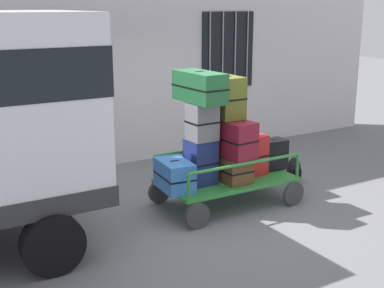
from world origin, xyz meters
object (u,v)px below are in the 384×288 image
at_px(suitcase_left_bottom, 175,175).
at_px(suitcase_midright_bottom, 251,154).
at_px(suitcase_right_bottom, 273,154).
at_px(suitcase_midleft_top, 200,87).
at_px(backpack, 294,170).
at_px(suitcase_center_top, 227,98).
at_px(suitcase_midleft_bottom, 201,162).
at_px(suitcase_center_bottom, 227,166).
at_px(suitcase_center_middle, 228,137).
at_px(suitcase_midleft_middle, 202,122).
at_px(luggage_cart, 226,183).

relative_size(suitcase_left_bottom, suitcase_midright_bottom, 1.12).
xyz_separation_m(suitcase_left_bottom, suitcase_right_bottom, (1.78, 0.06, 0.03)).
distance_m(suitcase_midleft_top, backpack, 2.52).
xyz_separation_m(suitcase_midright_bottom, suitcase_right_bottom, (0.45, 0.01, -0.07)).
height_order(suitcase_left_bottom, suitcase_center_top, suitcase_center_top).
bearing_deg(suitcase_left_bottom, suitcase_midleft_bottom, 4.93).
height_order(suitcase_center_bottom, suitcase_center_top, suitcase_center_top).
relative_size(suitcase_center_middle, suitcase_center_top, 1.55).
xyz_separation_m(suitcase_center_top, suitcase_right_bottom, (0.89, 0.00, -0.96)).
xyz_separation_m(suitcase_left_bottom, suitcase_center_middle, (0.89, 0.01, 0.43)).
xyz_separation_m(suitcase_center_top, backpack, (1.52, 0.21, -1.39)).
bearing_deg(backpack, suitcase_center_top, -171.97).
bearing_deg(suitcase_midleft_middle, suitcase_midright_bottom, 2.89).
relative_size(luggage_cart, suitcase_right_bottom, 4.24).
bearing_deg(luggage_cart, suitcase_midleft_bottom, 179.93).
bearing_deg(backpack, suitcase_right_bottom, -161.31).
relative_size(suitcase_center_middle, backpack, 2.13).
distance_m(suitcase_midleft_bottom, suitcase_midleft_top, 1.07).
xyz_separation_m(suitcase_left_bottom, backpack, (2.41, 0.27, -0.39)).
height_order(suitcase_left_bottom, suitcase_midleft_middle, suitcase_midleft_middle).
bearing_deg(suitcase_right_bottom, suitcase_midleft_middle, -177.74).
height_order(suitcase_midleft_middle, suitcase_midleft_top, suitcase_midleft_top).
xyz_separation_m(suitcase_midleft_top, suitcase_right_bottom, (1.34, -0.02, -1.15)).
distance_m(suitcase_midleft_bottom, suitcase_right_bottom, 1.34).
bearing_deg(suitcase_center_middle, suitcase_midleft_bottom, 176.58).
bearing_deg(backpack, suitcase_midleft_top, -174.42).
height_order(suitcase_center_middle, suitcase_right_bottom, suitcase_center_middle).
bearing_deg(suitcase_midleft_top, suitcase_center_top, -2.85).
xyz_separation_m(suitcase_center_middle, suitcase_center_top, (0.00, 0.04, 0.56)).
relative_size(luggage_cart, backpack, 4.58).
relative_size(suitcase_left_bottom, suitcase_center_middle, 0.73).
relative_size(luggage_cart, suitcase_left_bottom, 2.95).
relative_size(suitcase_midleft_middle, suitcase_center_middle, 0.57).
xyz_separation_m(luggage_cart, suitcase_left_bottom, (-0.89, -0.04, 0.28)).
height_order(suitcase_midleft_bottom, suitcase_midleft_top, suitcase_midleft_top).
height_order(suitcase_left_bottom, suitcase_center_middle, suitcase_center_middle).
xyz_separation_m(suitcase_left_bottom, suitcase_center_bottom, (0.89, 0.02, -0.02)).
bearing_deg(suitcase_left_bottom, suitcase_center_top, 3.41).
relative_size(suitcase_midleft_bottom, suitcase_midright_bottom, 1.06).
height_order(suitcase_center_middle, suitcase_midright_bottom, suitcase_center_middle).
bearing_deg(suitcase_left_bottom, suitcase_midleft_middle, 0.41).
bearing_deg(luggage_cart, suitcase_midright_bottom, 1.33).
height_order(luggage_cart, suitcase_center_bottom, suitcase_center_bottom).
bearing_deg(suitcase_midright_bottom, suitcase_center_bottom, -175.86).
distance_m(suitcase_midleft_top, suitcase_midright_bottom, 1.40).
height_order(suitcase_midleft_bottom, suitcase_center_middle, suitcase_center_middle).
bearing_deg(suitcase_midleft_bottom, luggage_cart, -0.07).
bearing_deg(suitcase_center_top, backpack, 8.03).
xyz_separation_m(suitcase_midleft_bottom, suitcase_center_top, (0.45, 0.01, 0.88)).
distance_m(suitcase_center_bottom, backpack, 1.58).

